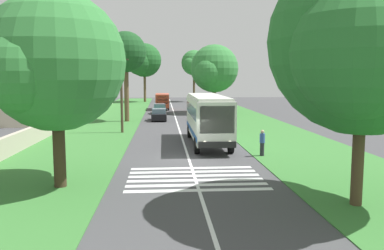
{
  "coord_description": "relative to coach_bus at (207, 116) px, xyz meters",
  "views": [
    {
      "loc": [
        -24.54,
        1.6,
        5.06
      ],
      "look_at": [
        4.72,
        -0.54,
        1.6
      ],
      "focal_mm": 37.42,
      "sensor_mm": 36.0,
      "label": 1
    }
  ],
  "objects": [
    {
      "name": "ground",
      "position": [
        -5.75,
        1.8,
        -2.15
      ],
      "size": [
        160.0,
        160.0,
        0.0
      ],
      "primitive_type": "plane",
      "color": "#424244"
    },
    {
      "name": "grass_verge_left",
      "position": [
        9.25,
        10.0,
        -2.13
      ],
      "size": [
        120.0,
        8.0,
        0.04
      ],
      "primitive_type": "cube",
      "color": "#387533",
      "rests_on": "ground"
    },
    {
      "name": "grass_verge_right",
      "position": [
        9.25,
        -6.4,
        -2.13
      ],
      "size": [
        120.0,
        8.0,
        0.04
      ],
      "primitive_type": "cube",
      "color": "#387533",
      "rests_on": "ground"
    },
    {
      "name": "centre_line",
      "position": [
        9.25,
        1.8,
        -2.14
      ],
      "size": [
        110.0,
        0.16,
        0.01
      ],
      "primitive_type": "cube",
      "color": "silver",
      "rests_on": "ground"
    },
    {
      "name": "coach_bus",
      "position": [
        0.0,
        0.0,
        0.0
      ],
      "size": [
        11.16,
        2.62,
        3.73
      ],
      "color": "silver",
      "rests_on": "ground"
    },
    {
      "name": "zebra_crossing",
      "position": [
        -10.47,
        1.8,
        -2.14
      ],
      "size": [
        4.95,
        6.8,
        0.01
      ],
      "color": "silver",
      "rests_on": "ground"
    },
    {
      "name": "trailing_car_0",
      "position": [
        17.5,
        3.86,
        -1.48
      ],
      "size": [
        4.3,
        1.78,
        1.43
      ],
      "color": "black",
      "rests_on": "ground"
    },
    {
      "name": "trailing_car_1",
      "position": [
        26.72,
        3.84,
        -1.48
      ],
      "size": [
        4.3,
        1.78,
        1.43
      ],
      "color": "#145933",
      "rests_on": "ground"
    },
    {
      "name": "trailing_minibus_0",
      "position": [
        34.12,
        3.48,
        -0.6
      ],
      "size": [
        6.0,
        2.14,
        2.53
      ],
      "color": "#CC4C33",
      "rests_on": "ground"
    },
    {
      "name": "roadside_tree_left_0",
      "position": [
        -11.58,
        8.29,
        3.48
      ],
      "size": [
        7.26,
        6.28,
        8.89
      ],
      "color": "#3D2D1E",
      "rests_on": "grass_verge_left"
    },
    {
      "name": "roadside_tree_left_1",
      "position": [
        54.58,
        7.42,
        6.41
      ],
      "size": [
        8.43,
        7.14,
        12.23
      ],
      "color": "brown",
      "rests_on": "grass_verge_left"
    },
    {
      "name": "roadside_tree_left_2",
      "position": [
        16.57,
        7.7,
        5.7
      ],
      "size": [
        5.66,
        4.68,
        10.32
      ],
      "color": "brown",
      "rests_on": "grass_verge_left"
    },
    {
      "name": "roadside_tree_right_0",
      "position": [
        55.35,
        -3.17,
        5.97
      ],
      "size": [
        6.31,
        5.35,
        10.92
      ],
      "color": "#4C3826",
      "rests_on": "grass_verge_right"
    },
    {
      "name": "roadside_tree_right_1",
      "position": [
        -15.21,
        -4.07,
        4.12
      ],
      "size": [
        8.73,
        7.25,
        10.05
      ],
      "color": "#4C3826",
      "rests_on": "grass_verge_right"
    },
    {
      "name": "roadside_tree_right_2",
      "position": [
        27.32,
        -3.88,
        4.05
      ],
      "size": [
        8.29,
        6.84,
        9.78
      ],
      "color": "#4C3826",
      "rests_on": "grass_verge_right"
    },
    {
      "name": "utility_pole",
      "position": [
        6.74,
        7.16,
        1.68
      ],
      "size": [
        0.24,
        1.4,
        7.29
      ],
      "color": "#473828",
      "rests_on": "grass_verge_left"
    },
    {
      "name": "roadside_wall",
      "position": [
        14.25,
        13.4,
        -1.45
      ],
      "size": [
        70.0,
        0.4,
        1.31
      ],
      "primitive_type": "cube",
      "color": "#B2A893",
      "rests_on": "grass_verge_left"
    },
    {
      "name": "roadside_building",
      "position": [
        15.32,
        20.21,
        0.79
      ],
      "size": [
        8.64,
        7.42,
        5.73
      ],
      "color": "beige",
      "rests_on": "ground"
    },
    {
      "name": "pedestrian",
      "position": [
        -5.14,
        -3.0,
        -1.24
      ],
      "size": [
        0.34,
        0.34,
        1.69
      ],
      "color": "#26262D",
      "rests_on": "grass_verge_right"
    }
  ]
}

